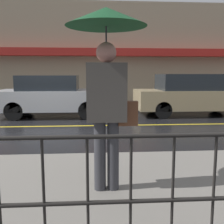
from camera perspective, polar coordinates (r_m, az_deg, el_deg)
ground_plane at (r=8.18m, az=-14.02°, el=-3.05°), size 80.00×80.00×0.00m
sidewalk_far at (r=12.19m, az=-10.74°, el=0.95°), size 28.00×1.87×0.11m
lane_marking at (r=8.18m, az=-14.02°, el=-3.02°), size 25.20×0.12×0.01m
building_storefront at (r=13.17m, az=-10.49°, el=12.20°), size 28.00×0.85×5.01m
pedestrian at (r=3.19m, az=-1.15°, el=11.92°), size 0.96×0.96×2.23m
car_silver at (r=9.96m, az=-12.74°, el=3.45°), size 4.02×1.81×1.52m
car_tan at (r=10.54m, az=16.90°, el=3.61°), size 4.35×1.78×1.57m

